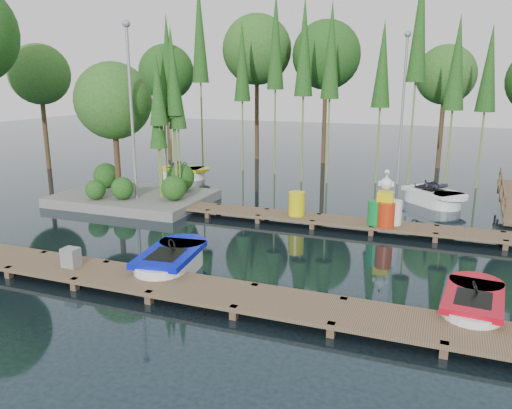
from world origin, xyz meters
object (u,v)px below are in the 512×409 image
(boat_red, at_px, (473,306))
(boat_yellow_far, at_px, (183,173))
(island, at_px, (127,126))
(utility_cabinet, at_px, (71,257))
(boat_blue, at_px, (171,262))
(drum_cluster, at_px, (385,209))
(yellow_barrel, at_px, (297,204))

(boat_red, distance_m, boat_yellow_far, 17.99)
(island, distance_m, utility_cabinet, 8.95)
(boat_blue, bearing_deg, boat_red, -6.75)
(island, distance_m, drum_cluster, 11.01)
(island, height_order, boat_blue, island)
(drum_cluster, bearing_deg, boat_yellow_far, 151.18)
(utility_cabinet, height_order, drum_cluster, drum_cluster)
(yellow_barrel, bearing_deg, drum_cluster, -2.76)
(boat_blue, height_order, drum_cluster, drum_cluster)
(boat_red, bearing_deg, island, 159.48)
(utility_cabinet, distance_m, yellow_barrel, 8.10)
(boat_blue, bearing_deg, drum_cluster, 41.34)
(utility_cabinet, bearing_deg, boat_blue, 28.73)
(drum_cluster, bearing_deg, boat_blue, -131.29)
(boat_red, distance_m, utility_cabinet, 9.86)
(utility_cabinet, bearing_deg, drum_cluster, 43.62)
(boat_red, height_order, yellow_barrel, yellow_barrel)
(boat_blue, bearing_deg, utility_cabinet, -158.63)
(boat_yellow_far, height_order, drum_cluster, drum_cluster)
(boat_blue, xyz_separation_m, boat_red, (7.51, 0.08, -0.03))
(island, relative_size, yellow_barrel, 7.84)
(island, bearing_deg, boat_blue, -48.53)
(boat_yellow_far, relative_size, utility_cabinet, 5.62)
(island, relative_size, boat_red, 2.47)
(yellow_barrel, xyz_separation_m, drum_cluster, (3.12, -0.15, 0.13))
(boat_yellow_far, bearing_deg, yellow_barrel, -20.75)
(island, height_order, boat_red, island)
(boat_red, relative_size, boat_yellow_far, 0.96)
(boat_red, height_order, drum_cluster, drum_cluster)
(island, distance_m, yellow_barrel, 8.02)
(boat_blue, relative_size, boat_red, 1.12)
(boat_red, bearing_deg, boat_blue, -173.96)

